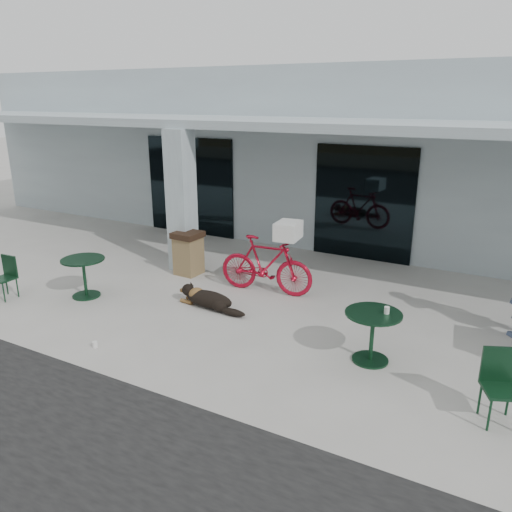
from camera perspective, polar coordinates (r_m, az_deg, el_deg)
The scene contains 16 objects.
ground at distance 9.02m, azimuth -9.15°, elevation -7.12°, with size 80.00×80.00×0.00m, color #B7B4AD.
building at distance 15.84m, azimuth 9.81°, elevation 12.03°, with size 22.00×7.00×4.50m, color #B1C3C8.
storefront_glass_left at distance 14.31m, azimuth -7.52°, elevation 7.90°, with size 2.80×0.06×2.70m, color black.
storefront_glass_right at distance 12.11m, azimuth 12.16°, elevation 5.87°, with size 2.40×0.06×2.70m, color black.
column at distance 11.16m, azimuth -8.52°, elevation 6.19°, with size 0.50×0.50×3.12m, color #B1C3C8.
overhang at distance 11.26m, azimuth 1.56°, elevation 14.95°, with size 22.00×2.80×0.18m, color #B1C3C8.
bicycle at distance 9.88m, azimuth 1.15°, elevation -1.02°, with size 0.54×1.93×1.16m, color #B00E26.
laundry_basket at distance 9.52m, azimuth 3.70°, elevation 2.92°, with size 0.57×0.42×0.34m, color white.
dog at distance 9.33m, azimuth -5.39°, elevation -4.84°, with size 1.12×0.37×0.37m, color black, non-canonical shape.
cup_near_dog at distance 8.34m, azimuth -17.93°, elevation -9.61°, with size 0.08×0.08×0.10m, color white.
cafe_table_near at distance 10.30m, azimuth -18.99°, elevation -2.35°, with size 0.83×0.83×0.78m, color #133821, non-canonical shape.
cafe_chair_near at distance 10.80m, azimuth -26.89°, elevation -2.27°, with size 0.38×0.41×0.83m, color #133821, non-canonical shape.
cafe_table_far at distance 7.62m, azimuth 13.10°, elevation -9.01°, with size 0.83×0.83×0.78m, color #133821, non-canonical shape.
cafe_chair_far_a at distance 6.76m, azimuth 26.29°, elevation -13.51°, with size 0.41×0.45×0.92m, color #133821, non-canonical shape.
cup_on_table at distance 7.45m, azimuth 14.72°, elevation -6.01°, with size 0.08×0.08×0.10m, color white.
trash_receptacle at distance 11.06m, azimuth -7.74°, elevation 0.34°, with size 0.56×0.56×0.96m, color olive, non-canonical shape.
Camera 1 is at (5.11, -6.41, 3.76)m, focal length 35.00 mm.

